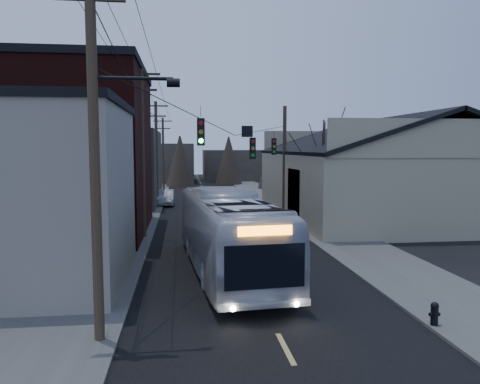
% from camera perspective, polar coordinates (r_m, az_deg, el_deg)
% --- Properties ---
extents(road_surface, '(9.00, 110.00, 0.02)m').
position_cam_1_polar(road_surface, '(40.26, -3.14, -2.25)').
color(road_surface, black).
rests_on(road_surface, ground).
extents(sidewalk_left, '(4.00, 110.00, 0.12)m').
position_cam_1_polar(sidewalk_left, '(40.35, -12.40, -2.28)').
color(sidewalk_left, '#474744').
rests_on(sidewalk_left, ground).
extents(sidewalk_right, '(4.00, 110.00, 0.12)m').
position_cam_1_polar(sidewalk_right, '(41.20, 5.92, -2.03)').
color(sidewalk_right, '#474744').
rests_on(sidewalk_right, ground).
extents(building_clapboard, '(8.00, 8.00, 7.00)m').
position_cam_1_polar(building_clapboard, '(19.93, -25.46, -0.50)').
color(building_clapboard, gray).
rests_on(building_clapboard, ground).
extents(building_brick, '(10.00, 12.00, 10.00)m').
position_cam_1_polar(building_brick, '(30.70, -20.87, 4.36)').
color(building_brick, black).
rests_on(building_brick, ground).
extents(building_left_far, '(9.00, 14.00, 7.00)m').
position_cam_1_polar(building_left_far, '(46.36, -15.49, 2.90)').
color(building_left_far, '#34302A').
rests_on(building_left_far, ground).
extents(warehouse, '(16.16, 20.60, 7.73)m').
position_cam_1_polar(warehouse, '(38.28, 17.19, 1.16)').
color(warehouse, gray).
rests_on(warehouse, ground).
extents(building_far_left, '(10.00, 12.00, 6.00)m').
position_cam_1_polar(building_far_left, '(74.92, -9.57, 3.52)').
color(building_far_left, '#34302A').
rests_on(building_far_left, ground).
extents(building_far_right, '(12.00, 14.00, 5.00)m').
position_cam_1_polar(building_far_right, '(80.45, -0.10, 3.36)').
color(building_far_right, '#34302A').
rests_on(building_far_right, ground).
extents(bare_tree, '(0.40, 0.40, 7.20)m').
position_cam_1_polar(bare_tree, '(31.25, 10.09, 2.08)').
color(bare_tree, black).
rests_on(bare_tree, ground).
extents(utility_lines, '(11.24, 45.28, 10.50)m').
position_cam_1_polar(utility_lines, '(33.96, -7.77, 4.66)').
color(utility_lines, '#382B1E').
rests_on(utility_lines, ground).
extents(bus, '(3.98, 12.65, 3.47)m').
position_cam_1_polar(bus, '(20.21, -1.47, -4.96)').
color(bus, silver).
rests_on(bus, ground).
extents(parked_car, '(1.56, 4.38, 1.44)m').
position_cam_1_polar(parked_car, '(44.51, -9.06, -0.66)').
color(parked_car, '#A5A9AD').
rests_on(parked_car, ground).
extents(fire_hydrant, '(0.32, 0.24, 0.70)m').
position_cam_1_polar(fire_hydrant, '(15.45, 22.63, -13.42)').
color(fire_hydrant, black).
rests_on(fire_hydrant, sidewalk_right).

